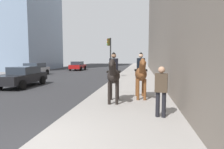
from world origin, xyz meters
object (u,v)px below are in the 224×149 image
object	(u,v)px
car_mid_lane	(23,76)
car_far_lane	(34,69)
mounted_horse_far	(141,73)
mounted_horse_near	(114,75)
car_near_lane	(78,66)
traffic_light_near_curb	(110,52)
pedestrian_greeting	(161,88)

from	to	relation	value
car_mid_lane	car_far_lane	distance (m)	8.98
mounted_horse_far	mounted_horse_near	bearing A→B (deg)	-54.21
car_near_lane	car_mid_lane	distance (m)	17.33
car_far_lane	mounted_horse_near	bearing A→B (deg)	40.90
mounted_horse_near	traffic_light_near_curb	size ratio (longest dim) A/B	0.56
pedestrian_greeting	traffic_light_near_curb	bearing A→B (deg)	27.23
pedestrian_greeting	mounted_horse_far	bearing A→B (deg)	23.20
mounted_horse_near	car_mid_lane	size ratio (longest dim) A/B	0.52
mounted_horse_far	car_near_lane	xyz separation A→B (m)	(20.58, 10.18, -0.61)
car_mid_lane	traffic_light_near_curb	xyz separation A→B (m)	(5.83, -5.40, 1.92)
mounted_horse_far	car_mid_lane	distance (m)	9.10
car_near_lane	mounted_horse_near	bearing A→B (deg)	-159.37
car_near_lane	traffic_light_near_curb	distance (m)	13.59
mounted_horse_near	mounted_horse_far	bearing A→B (deg)	126.28
mounted_horse_far	traffic_light_near_curb	size ratio (longest dim) A/B	0.57
car_far_lane	traffic_light_near_curb	world-z (taller)	traffic_light_near_curb
mounted_horse_far	car_far_lane	bearing A→B (deg)	-137.92
mounted_horse_near	car_mid_lane	xyz separation A→B (m)	(4.37, 7.25, -0.60)
mounted_horse_far	car_far_lane	distance (m)	16.83
car_mid_lane	traffic_light_near_curb	bearing A→B (deg)	136.23
car_mid_lane	car_far_lane	world-z (taller)	same
car_far_lane	traffic_light_near_curb	size ratio (longest dim) A/B	1.06
traffic_light_near_curb	car_near_lane	bearing A→B (deg)	32.00
mounted_horse_far	car_mid_lane	bearing A→B (deg)	-116.68
pedestrian_greeting	car_near_lane	xyz separation A→B (m)	(23.47, 10.85, -0.35)
car_far_lane	car_near_lane	bearing A→B (deg)	165.78
traffic_light_near_curb	car_far_lane	bearing A→B (deg)	76.33
mounted_horse_far	pedestrian_greeting	xyz separation A→B (m)	(-2.88, -0.67, -0.26)
car_near_lane	car_mid_lane	size ratio (longest dim) A/B	0.97
car_mid_lane	mounted_horse_near	bearing A→B (deg)	57.97
pedestrian_greeting	car_far_lane	world-z (taller)	pedestrian_greeting
mounted_horse_far	car_far_lane	size ratio (longest dim) A/B	0.53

